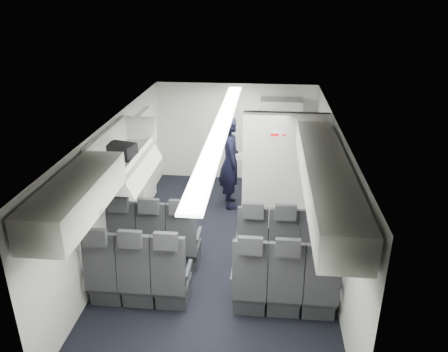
% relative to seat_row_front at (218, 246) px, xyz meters
% --- Properties ---
extents(cabin_shell, '(3.41, 6.01, 2.16)m').
position_rel_seat_row_front_xyz_m(cabin_shell, '(0.00, 0.53, 0.72)').
color(cabin_shell, black).
rests_on(cabin_shell, ground).
extents(seat_row_front, '(3.33, 0.56, 1.24)m').
position_rel_seat_row_front_xyz_m(seat_row_front, '(0.00, 0.00, 0.00)').
color(seat_row_front, '#252528').
rests_on(seat_row_front, cabin_shell).
extents(seat_row_mid, '(3.33, 0.56, 1.24)m').
position_rel_seat_row_front_xyz_m(seat_row_mid, '(0.00, -0.90, 0.00)').
color(seat_row_mid, '#252528').
rests_on(seat_row_mid, cabin_shell).
extents(overhead_bin_left_rear, '(0.53, 1.80, 0.40)m').
position_rel_seat_row_front_xyz_m(overhead_bin_left_rear, '(-1.40, -1.47, 1.46)').
color(overhead_bin_left_rear, white).
rests_on(overhead_bin_left_rear, cabin_shell).
extents(overhead_bin_left_front_open, '(0.64, 1.70, 0.72)m').
position_rel_seat_row_front_xyz_m(overhead_bin_left_front_open, '(-1.44, 0.28, 1.33)').
color(overhead_bin_left_front_open, '#9E9E93').
rests_on(overhead_bin_left_front_open, cabin_shell).
extents(overhead_bin_right_rear, '(0.53, 1.80, 0.40)m').
position_rel_seat_row_front_xyz_m(overhead_bin_right_rear, '(1.40, -1.47, 1.46)').
color(overhead_bin_right_rear, white).
rests_on(overhead_bin_right_rear, cabin_shell).
extents(overhead_bin_right_front, '(0.53, 1.70, 0.40)m').
position_rel_seat_row_front_xyz_m(overhead_bin_right_front, '(1.40, 0.28, 1.46)').
color(overhead_bin_right_front, white).
rests_on(overhead_bin_right_front, cabin_shell).
extents(bulkhead_partition, '(1.40, 0.15, 2.13)m').
position_rel_seat_row_front_xyz_m(bulkhead_partition, '(0.98, 1.33, 0.67)').
color(bulkhead_partition, silver).
rests_on(bulkhead_partition, cabin_shell).
extents(galley_unit, '(0.85, 0.52, 1.90)m').
position_rel_seat_row_front_xyz_m(galley_unit, '(0.95, 3.25, 0.55)').
color(galley_unit, '#939399').
rests_on(galley_unit, cabin_shell).
extents(boarding_door, '(0.12, 1.27, 1.86)m').
position_rel_seat_row_front_xyz_m(boarding_door, '(-1.64, 2.09, 0.55)').
color(boarding_door, silver).
rests_on(boarding_door, cabin_shell).
extents(flight_attendant, '(0.57, 0.74, 1.82)m').
position_rel_seat_row_front_xyz_m(flight_attendant, '(-0.00, 2.17, 0.50)').
color(flight_attendant, black).
rests_on(flight_attendant, ground).
extents(carry_on_bag, '(0.47, 0.39, 0.25)m').
position_rel_seat_row_front_xyz_m(carry_on_bag, '(-1.45, 0.23, 1.37)').
color(carry_on_bag, black).
rests_on(carry_on_bag, overhead_bin_left_front_open).
extents(papers, '(0.18, 0.03, 0.12)m').
position_rel_seat_row_front_xyz_m(papers, '(0.19, 2.12, 0.65)').
color(papers, white).
rests_on(papers, flight_attendant).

